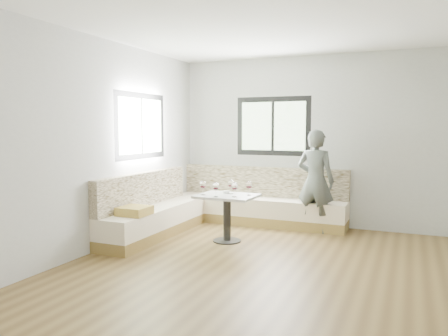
{
  "coord_description": "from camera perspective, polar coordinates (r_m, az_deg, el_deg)",
  "views": [
    {
      "loc": [
        1.28,
        -4.69,
        1.63
      ],
      "look_at": [
        -1.2,
        1.07,
        1.05
      ],
      "focal_mm": 35.0,
      "sensor_mm": 36.0,
      "label": 1
    }
  ],
  "objects": [
    {
      "name": "wine_glass_b",
      "position": [
        6.02,
        -1.08,
        -2.43
      ],
      "size": [
        0.09,
        0.09,
        0.2
      ],
      "color": "white",
      "rests_on": "table"
    },
    {
      "name": "wine_glass_c",
      "position": [
        6.01,
        1.39,
        -2.46
      ],
      "size": [
        0.09,
        0.09,
        0.2
      ],
      "color": "white",
      "rests_on": "table"
    },
    {
      "name": "room",
      "position": [
        4.96,
        7.36,
        2.78
      ],
      "size": [
        5.01,
        5.01,
        2.81
      ],
      "color": "brown",
      "rests_on": "ground"
    },
    {
      "name": "wine_glass_e",
      "position": [
        6.17,
        3.27,
        -2.26
      ],
      "size": [
        0.09,
        0.09,
        0.2
      ],
      "color": "white",
      "rests_on": "table"
    },
    {
      "name": "table",
      "position": [
        6.24,
        0.4,
        -5.06
      ],
      "size": [
        0.83,
        0.66,
        0.67
      ],
      "rotation": [
        0.0,
        0.0,
        -0.03
      ],
      "color": "black",
      "rests_on": "ground"
    },
    {
      "name": "banquette",
      "position": [
        7.05,
        -1.15,
        -5.28
      ],
      "size": [
        2.9,
        2.8,
        0.95
      ],
      "color": "olive",
      "rests_on": "ground"
    },
    {
      "name": "wine_glass_a",
      "position": [
        6.19,
        -2.76,
        -2.23
      ],
      "size": [
        0.09,
        0.09,
        0.2
      ],
      "color": "white",
      "rests_on": "table"
    },
    {
      "name": "wine_glass_d",
      "position": [
        6.28,
        0.93,
        -2.12
      ],
      "size": [
        0.09,
        0.09,
        0.2
      ],
      "color": "white",
      "rests_on": "table"
    },
    {
      "name": "person",
      "position": [
        6.92,
        11.87,
        -1.67
      ],
      "size": [
        0.64,
        0.47,
        1.6
      ],
      "primitive_type": "imported",
      "rotation": [
        0.0,
        0.0,
        2.99
      ],
      "color": "#4E544F",
      "rests_on": "ground"
    },
    {
      "name": "olive_ramekin",
      "position": [
        6.34,
        0.28,
        -3.17
      ],
      "size": [
        0.1,
        0.1,
        0.04
      ],
      "color": "white",
      "rests_on": "table"
    }
  ]
}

